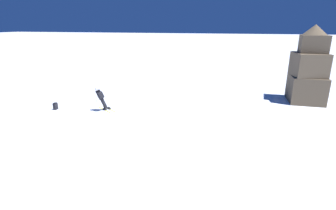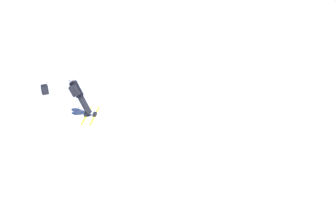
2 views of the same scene
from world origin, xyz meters
The scene contains 3 objects.
ground_plane centered at (0.00, 0.00, 0.00)m, with size 300.00×300.00×0.00m, color white.
skier centered at (1.11, -0.20, 1.01)m, with size 1.62×1.73×1.84m.
spare_backpack centered at (1.67, -3.64, 0.24)m, with size 0.31×0.23×0.50m.
Camera 2 is at (5.12, 12.32, 5.98)m, focal length 35.00 mm.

